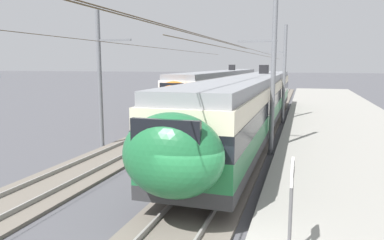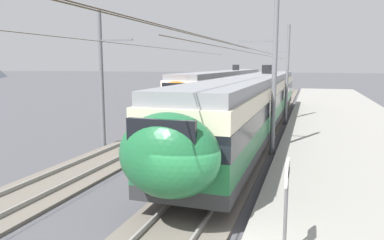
# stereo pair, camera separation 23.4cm
# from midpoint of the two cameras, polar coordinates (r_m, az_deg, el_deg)

# --- Properties ---
(train_near_platform) EXTENTS (33.49, 3.01, 4.27)m
(train_near_platform) POSITION_cam_midpoint_polar(r_m,az_deg,el_deg) (24.71, 10.48, 3.17)
(train_near_platform) COLOR #2D2D30
(train_near_platform) RESTS_ON track_near
(train_far_track) EXTENTS (34.23, 2.98, 4.27)m
(train_far_track) POSITION_cam_midpoint_polar(r_m,az_deg,el_deg) (41.87, 5.59, 5.53)
(train_far_track) COLOR #2D2D30
(train_far_track) RESTS_ON track_far
(catenary_mast_mid) EXTENTS (41.78, 1.96, 7.97)m
(catenary_mast_mid) POSITION_cam_midpoint_polar(r_m,az_deg,el_deg) (18.53, 12.92, 7.13)
(catenary_mast_mid) COLOR slate
(catenary_mast_mid) RESTS_ON ground
(catenary_mast_east) EXTENTS (41.78, 1.96, 7.56)m
(catenary_mast_east) POSITION_cam_midpoint_polar(r_m,az_deg,el_deg) (28.80, 14.81, 7.18)
(catenary_mast_east) COLOR slate
(catenary_mast_east) RESTS_ON ground
(catenary_mast_far_side) EXTENTS (41.78, 2.11, 7.48)m
(catenary_mast_far_side) POSITION_cam_midpoint_polar(r_m,az_deg,el_deg) (20.56, -13.53, 6.71)
(catenary_mast_far_side) COLOR slate
(catenary_mast_far_side) RESTS_ON ground
(platform_sign) EXTENTS (0.70, 0.08, 2.22)m
(platform_sign) POSITION_cam_midpoint_polar(r_m,az_deg,el_deg) (8.25, 15.55, -10.23)
(platform_sign) COLOR #59595B
(platform_sign) RESTS_ON platform_slab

